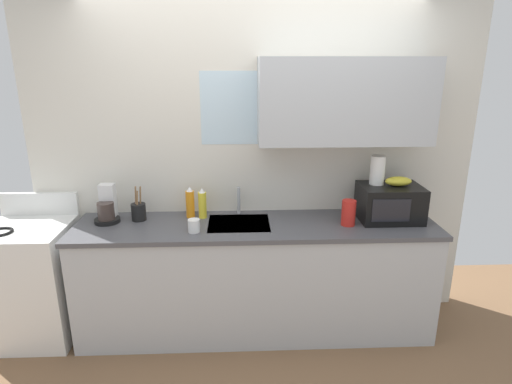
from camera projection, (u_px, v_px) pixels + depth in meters
The scene contains 13 objects.
kitchen_wall_assembly at pixel (273, 153), 3.36m from camera, with size 3.49×0.42×2.50m.
counter_unit at pixel (256, 277), 3.33m from camera, with size 2.72×0.63×0.90m.
sink_faucet at pixel (239, 200), 3.39m from camera, with size 0.03×0.03×0.22m, color #B2B5BA.
stove_range at pixel (34, 281), 3.26m from camera, with size 0.60×0.60×1.08m.
microwave at pixel (390, 203), 3.25m from camera, with size 0.46×0.35×0.27m.
banana_bunch at pixel (398, 181), 3.20m from camera, with size 0.20×0.11×0.07m, color gold.
paper_towel_roll at pixel (377, 170), 3.22m from camera, with size 0.11×0.11×0.22m, color white.
coffee_maker at pixel (107, 208), 3.23m from camera, with size 0.19×0.21×0.28m.
dish_soap_bottle_yellow at pixel (202, 204), 3.30m from camera, with size 0.06×0.06×0.24m.
dish_soap_bottle_orange at pixel (190, 203), 3.31m from camera, with size 0.07×0.07×0.25m.
cereal_canister at pixel (349, 213), 3.15m from camera, with size 0.10×0.10×0.19m, color red.
mug_white at pixel (194, 226), 3.03m from camera, with size 0.08×0.08×0.10m, color white.
utensil_crock at pixel (139, 211), 3.26m from camera, with size 0.11×0.11×0.27m.
Camera 1 is at (-0.13, -2.98, 2.07)m, focal length 29.94 mm.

